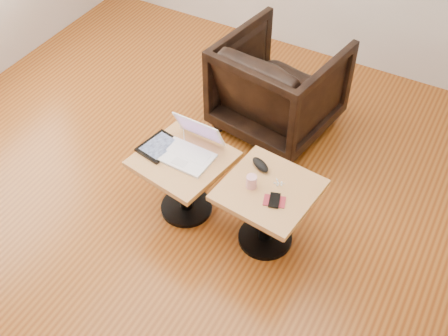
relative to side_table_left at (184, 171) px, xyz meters
The scene contains 11 objects.
room_shell 0.98m from the side_table_left, 161.29° to the left, with size 4.52×4.52×2.71m.
side_table_left is the anchor object (origin of this frame).
side_table_right 0.60m from the side_table_left, ahead, with size 0.61×0.61×0.50m.
laptop 0.18m from the side_table_left, 71.11° to the left, with size 0.35×0.35×0.23m.
tablet 0.23m from the side_table_left, behind, with size 0.25×0.29×0.02m.
charging_adapter 0.32m from the side_table_left, 121.47° to the left, with size 0.04×0.04×0.02m, color white.
glasses_case 0.52m from the side_table_left, 18.61° to the left, with size 0.15×0.07×0.05m, color black.
striped_cup 0.53m from the side_table_left, ahead, with size 0.07×0.07×0.09m, color #E1536D.
earbuds_tangle 0.66m from the side_table_left, ahead, with size 0.06×0.05×0.01m.
phone_on_sleeve 0.69m from the side_table_left, ahead, with size 0.15×0.13×0.02m.
armchair 1.15m from the side_table_left, 81.94° to the left, with size 0.83×0.85×0.78m, color black.
Camera 1 is at (1.57, -2.17, 3.02)m, focal length 45.00 mm.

